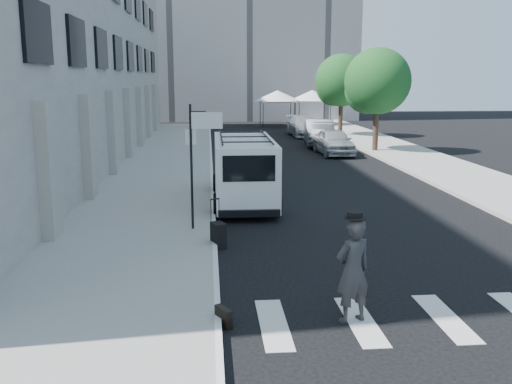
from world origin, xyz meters
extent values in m
plane|color=black|center=(0.00, 0.00, 0.00)|extent=(120.00, 120.00, 0.00)
cube|color=gray|center=(-4.25, 16.00, 0.07)|extent=(4.50, 48.00, 0.15)
cube|color=gray|center=(9.00, 20.00, 0.07)|extent=(4.00, 56.00, 0.15)
cube|color=gray|center=(-11.50, 18.00, 6.00)|extent=(10.00, 44.00, 12.00)
cylinder|color=black|center=(-2.60, 3.20, 1.90)|extent=(0.07, 0.07, 3.50)
cube|color=white|center=(-2.60, 3.22, 2.75)|extent=(0.30, 0.03, 0.42)
cube|color=white|center=(-2.15, 3.20, 3.20)|extent=(0.85, 0.06, 0.45)
cylinder|color=black|center=(7.60, 20.00, 1.40)|extent=(0.32, 0.32, 2.80)
sphere|color=#184D22|center=(7.60, 20.00, 4.13)|extent=(3.80, 3.80, 3.80)
sphere|color=#184D22|center=(7.20, 20.60, 3.56)|extent=(2.66, 2.66, 2.66)
cylinder|color=black|center=(7.60, 29.00, 1.40)|extent=(0.32, 0.32, 2.80)
sphere|color=#184D22|center=(7.60, 29.00, 4.13)|extent=(3.80, 3.80, 3.80)
sphere|color=#184D22|center=(7.20, 29.60, 3.56)|extent=(2.66, 2.66, 2.66)
cylinder|color=black|center=(2.60, 36.60, 1.10)|extent=(0.06, 0.06, 2.20)
cylinder|color=black|center=(5.40, 36.60, 1.10)|extent=(0.06, 0.06, 2.20)
cylinder|color=black|center=(2.60, 39.40, 1.10)|extent=(0.06, 0.06, 2.20)
cylinder|color=black|center=(5.40, 39.40, 1.10)|extent=(0.06, 0.06, 2.20)
cube|color=white|center=(4.00, 38.00, 2.25)|extent=(3.00, 3.00, 0.12)
cone|color=white|center=(4.00, 38.00, 2.75)|extent=(4.00, 4.00, 0.90)
cylinder|color=black|center=(5.80, 37.10, 1.10)|extent=(0.06, 0.06, 2.20)
cylinder|color=black|center=(8.60, 37.10, 1.10)|extent=(0.06, 0.06, 2.20)
cylinder|color=black|center=(5.80, 39.90, 1.10)|extent=(0.06, 0.06, 2.20)
cylinder|color=black|center=(8.60, 39.90, 1.10)|extent=(0.06, 0.06, 2.20)
cube|color=white|center=(7.20, 38.50, 2.25)|extent=(3.00, 3.00, 0.12)
cone|color=white|center=(7.20, 38.50, 2.75)|extent=(4.00, 4.00, 0.90)
imported|color=#303032|center=(0.43, -3.00, 0.97)|extent=(0.83, 0.69, 1.94)
cube|color=black|center=(-1.90, -3.00, 0.17)|extent=(0.32, 0.44, 0.34)
cube|color=black|center=(-1.90, 1.79, 0.33)|extent=(0.43, 0.53, 0.66)
cylinder|color=black|center=(-2.08, 1.94, 0.95)|extent=(0.02, 0.02, 0.63)
cylinder|color=black|center=(-1.87, 2.03, 0.95)|extent=(0.02, 0.02, 0.63)
cube|color=black|center=(-1.98, 1.99, 1.25)|extent=(0.24, 0.12, 0.03)
cube|color=white|center=(-0.91, 6.93, 1.24)|extent=(2.01, 5.36, 2.08)
cube|color=white|center=(-0.89, 9.85, 0.74)|extent=(1.89, 0.90, 1.09)
cube|color=black|center=(-0.92, 4.27, 1.68)|extent=(1.58, 0.09, 0.79)
cylinder|color=black|center=(-1.83, 8.81, 0.38)|extent=(0.28, 0.75, 0.75)
cylinder|color=black|center=(0.05, 8.80, 0.38)|extent=(0.28, 0.75, 0.75)
cylinder|color=black|center=(-1.86, 5.15, 0.38)|extent=(0.28, 0.75, 0.75)
cylinder|color=black|center=(0.02, 5.14, 0.38)|extent=(0.28, 0.75, 0.75)
imported|color=#A3A6AB|center=(5.00, 19.38, 0.74)|extent=(1.87, 4.41, 1.49)
imported|color=#4F5055|center=(5.00, 23.69, 0.83)|extent=(2.26, 5.18, 1.66)
imported|color=#A0A1A7|center=(5.00, 29.59, 0.75)|extent=(2.36, 5.26, 1.50)
camera|label=1|loc=(-2.11, -12.54, 4.38)|focal=40.00mm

